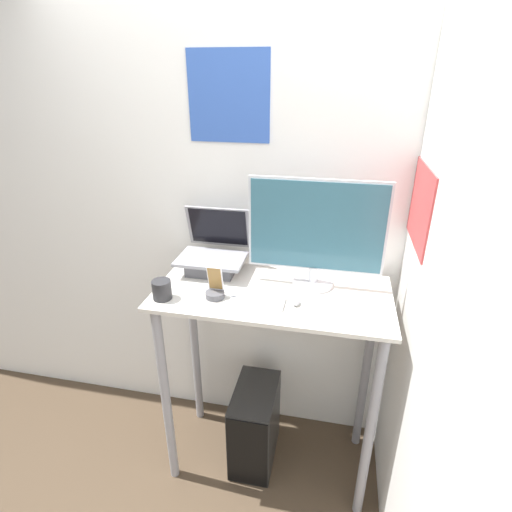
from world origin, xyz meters
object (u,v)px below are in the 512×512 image
(monitor, at_px, (316,234))
(computer_tower, at_px, (255,425))
(keyboard, at_px, (257,301))
(mouse, at_px, (296,302))
(laptop, at_px, (213,257))
(cell_phone, at_px, (215,290))

(monitor, bearing_deg, computer_tower, -156.92)
(keyboard, height_order, mouse, mouse)
(monitor, height_order, computer_tower, monitor)
(laptop, distance_m, monitor, 0.56)
(laptop, bearing_deg, cell_phone, -71.03)
(keyboard, distance_m, mouse, 0.18)
(monitor, bearing_deg, laptop, 174.89)
(mouse, bearing_deg, keyboard, -172.94)
(mouse, bearing_deg, monitor, 74.13)
(keyboard, xyz_separation_m, computer_tower, (-0.04, 0.11, -0.90))
(laptop, distance_m, keyboard, 0.41)
(laptop, height_order, monitor, monitor)
(monitor, xyz_separation_m, cell_phone, (-0.44, -0.22, -0.23))
(keyboard, height_order, computer_tower, keyboard)
(cell_phone, bearing_deg, laptop, 108.97)
(mouse, bearing_deg, computer_tower, 156.86)
(mouse, bearing_deg, cell_phone, -178.10)
(laptop, relative_size, keyboard, 1.39)
(monitor, relative_size, keyboard, 2.59)
(laptop, relative_size, monitor, 0.54)
(computer_tower, bearing_deg, cell_phone, -148.27)
(cell_phone, bearing_deg, mouse, 1.90)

